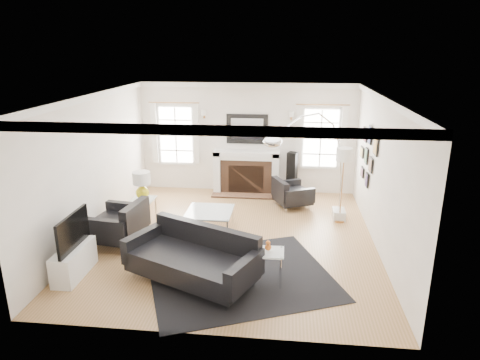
# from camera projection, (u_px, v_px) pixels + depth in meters

# --- Properties ---
(floor) EXTENTS (6.00, 6.00, 0.00)m
(floor) POSITION_uv_depth(u_px,v_px,m) (233.00, 238.00, 8.52)
(floor) COLOR olive
(floor) RESTS_ON ground
(back_wall) EXTENTS (5.50, 0.04, 2.80)m
(back_wall) POSITION_uv_depth(u_px,v_px,m) (247.00, 138.00, 10.94)
(back_wall) COLOR white
(back_wall) RESTS_ON floor
(front_wall) EXTENTS (5.50, 0.04, 2.80)m
(front_wall) POSITION_uv_depth(u_px,v_px,m) (203.00, 238.00, 5.25)
(front_wall) COLOR white
(front_wall) RESTS_ON floor
(left_wall) EXTENTS (0.04, 6.00, 2.80)m
(left_wall) POSITION_uv_depth(u_px,v_px,m) (94.00, 167.00, 8.38)
(left_wall) COLOR white
(left_wall) RESTS_ON floor
(right_wall) EXTENTS (0.04, 6.00, 2.80)m
(right_wall) POSITION_uv_depth(u_px,v_px,m) (382.00, 175.00, 7.81)
(right_wall) COLOR white
(right_wall) RESTS_ON floor
(ceiling) EXTENTS (5.50, 6.00, 0.02)m
(ceiling) POSITION_uv_depth(u_px,v_px,m) (232.00, 96.00, 7.68)
(ceiling) COLOR white
(ceiling) RESTS_ON back_wall
(crown_molding) EXTENTS (5.50, 6.00, 0.12)m
(crown_molding) POSITION_uv_depth(u_px,v_px,m) (232.00, 99.00, 7.69)
(crown_molding) COLOR white
(crown_molding) RESTS_ON back_wall
(fireplace) EXTENTS (1.70, 0.69, 1.11)m
(fireplace) POSITION_uv_depth(u_px,v_px,m) (246.00, 173.00, 11.00)
(fireplace) COLOR white
(fireplace) RESTS_ON floor
(mantel_mirror) EXTENTS (1.05, 0.07, 0.75)m
(mantel_mirror) POSITION_uv_depth(u_px,v_px,m) (247.00, 129.00, 10.82)
(mantel_mirror) COLOR black
(mantel_mirror) RESTS_ON back_wall
(window_left) EXTENTS (1.24, 0.15, 1.62)m
(window_left) POSITION_uv_depth(u_px,v_px,m) (176.00, 135.00, 11.06)
(window_left) COLOR white
(window_left) RESTS_ON back_wall
(window_right) EXTENTS (1.24, 0.15, 1.62)m
(window_right) POSITION_uv_depth(u_px,v_px,m) (321.00, 138.00, 10.68)
(window_right) COLOR white
(window_right) RESTS_ON back_wall
(gallery_wall) EXTENTS (0.04, 1.73, 1.29)m
(gallery_wall) POSITION_uv_depth(u_px,v_px,m) (368.00, 152.00, 9.01)
(gallery_wall) COLOR black
(gallery_wall) RESTS_ON right_wall
(tv_unit) EXTENTS (0.35, 1.00, 1.09)m
(tv_unit) POSITION_uv_depth(u_px,v_px,m) (74.00, 257.00, 7.05)
(tv_unit) COLOR white
(tv_unit) RESTS_ON floor
(area_rug) EXTENTS (3.60, 3.33, 0.01)m
(area_rug) POSITION_uv_depth(u_px,v_px,m) (241.00, 276.00, 7.10)
(area_rug) COLOR black
(area_rug) RESTS_ON floor
(sofa) EXTENTS (2.35, 1.78, 0.70)m
(sofa) POSITION_uv_depth(u_px,v_px,m) (194.00, 259.00, 6.89)
(sofa) COLOR black
(sofa) RESTS_ON floor
(armchair_left) EXTENTS (1.08, 1.17, 0.70)m
(armchair_left) POSITION_uv_depth(u_px,v_px,m) (120.00, 225.00, 8.18)
(armchair_left) COLOR black
(armchair_left) RESTS_ON floor
(armchair_right) EXTENTS (1.03, 1.08, 0.57)m
(armchair_right) POSITION_uv_depth(u_px,v_px,m) (291.00, 194.00, 10.08)
(armchair_right) COLOR black
(armchair_right) RESTS_ON floor
(coffee_table) EXTENTS (0.93, 0.93, 0.42)m
(coffee_table) POSITION_uv_depth(u_px,v_px,m) (209.00, 212.00, 8.80)
(coffee_table) COLOR silver
(coffee_table) RESTS_ON floor
(side_table_left) EXTENTS (0.49, 0.49, 0.53)m
(side_table_left) POSITION_uv_depth(u_px,v_px,m) (143.00, 203.00, 9.17)
(side_table_left) COLOR silver
(side_table_left) RESTS_ON floor
(nesting_table) EXTENTS (0.50, 0.42, 0.55)m
(nesting_table) POSITION_uv_depth(u_px,v_px,m) (268.00, 258.00, 6.80)
(nesting_table) COLOR silver
(nesting_table) RESTS_ON floor
(gourd_lamp) EXTENTS (0.37, 0.37, 0.60)m
(gourd_lamp) POSITION_uv_depth(u_px,v_px,m) (142.00, 184.00, 9.03)
(gourd_lamp) COLOR gold
(gourd_lamp) RESTS_ON side_table_left
(orange_vase) EXTENTS (0.10, 0.10, 0.17)m
(orange_vase) POSITION_uv_depth(u_px,v_px,m) (268.00, 246.00, 6.73)
(orange_vase) COLOR #CD5F1A
(orange_vase) RESTS_ON nesting_table
(arc_floor_lamp) EXTENTS (1.77, 1.64, 2.50)m
(arc_floor_lamp) POSITION_uv_depth(u_px,v_px,m) (309.00, 166.00, 8.56)
(arc_floor_lamp) COLOR silver
(arc_floor_lamp) RESTS_ON floor
(stick_floor_lamp) EXTENTS (0.33, 0.33, 1.64)m
(stick_floor_lamp) POSITION_uv_depth(u_px,v_px,m) (344.00, 158.00, 8.89)
(stick_floor_lamp) COLOR #AB743B
(stick_floor_lamp) RESTS_ON floor
(speaker_tower) EXTENTS (0.29, 0.29, 1.14)m
(speaker_tower) POSITION_uv_depth(u_px,v_px,m) (292.00, 175.00, 10.74)
(speaker_tower) COLOR black
(speaker_tower) RESTS_ON floor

